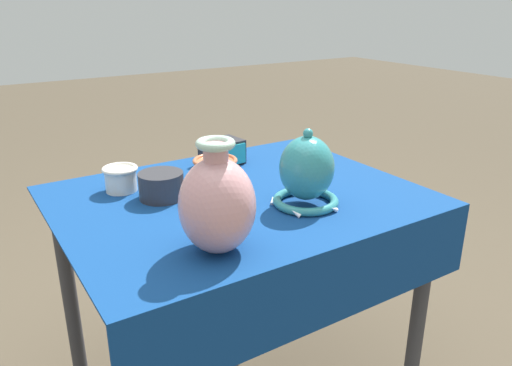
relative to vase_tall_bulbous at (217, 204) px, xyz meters
name	(u,v)px	position (x,y,z in m)	size (l,w,h in m)	color
display_table	(241,222)	(0.20, 0.24, -0.18)	(0.95, 0.76, 0.69)	#38383D
vase_tall_bulbous	(217,204)	(0.00, 0.00, 0.00)	(0.16, 0.16, 0.24)	#D19399
vase_dome_bell	(307,174)	(0.31, 0.10, -0.02)	(0.18, 0.18, 0.20)	teal
mosaic_tile_box	(222,152)	(0.29, 0.51, -0.07)	(0.13, 0.11, 0.08)	#232328
cup_wide_terracotta	(215,170)	(0.18, 0.36, -0.07)	(0.13, 0.13, 0.08)	#BC6642
pot_squat_charcoal	(161,186)	(0.01, 0.34, -0.07)	(0.12, 0.12, 0.07)	#2D2D33
cup_wide_ivory	(121,178)	(-0.06, 0.45, -0.07)	(0.10, 0.10, 0.07)	white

